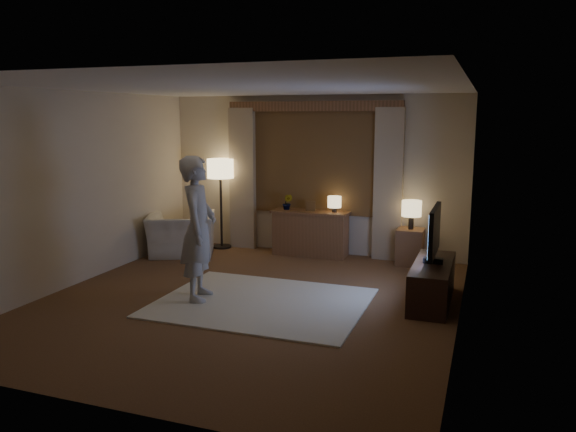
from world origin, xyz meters
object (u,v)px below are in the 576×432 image
at_px(tv_stand, 432,283).
at_px(person, 198,228).
at_px(armchair, 181,235).
at_px(side_table, 410,247).
at_px(sideboard, 310,234).

relative_size(tv_stand, person, 0.79).
relative_size(armchair, person, 0.59).
height_order(side_table, tv_stand, side_table).
distance_m(sideboard, tv_stand, 2.77).
xyz_separation_m(armchair, tv_stand, (4.13, -1.07, -0.09)).
bearing_deg(person, sideboard, -28.94).
bearing_deg(side_table, sideboard, 178.24).
bearing_deg(tv_stand, person, -162.52).
height_order(sideboard, tv_stand, sideboard).
bearing_deg(side_table, armchair, -169.75).
xyz_separation_m(tv_stand, person, (-2.74, -0.86, 0.66)).
relative_size(armchair, tv_stand, 0.75).
bearing_deg(sideboard, side_table, -1.76).
bearing_deg(side_table, tv_stand, -73.82).
bearing_deg(person, tv_stand, -88.43).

